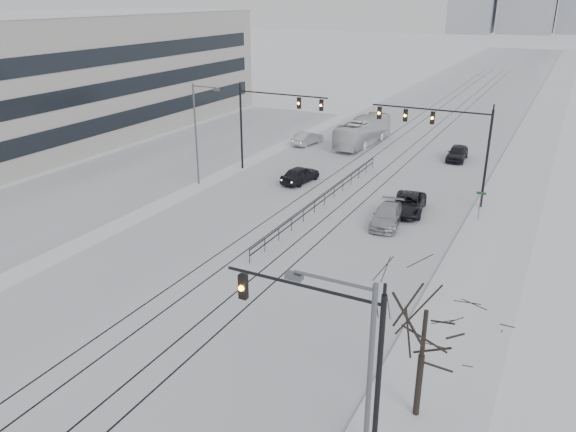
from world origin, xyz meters
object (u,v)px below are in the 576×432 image
object	(u,v)px
bare_tree	(425,322)
sedan_nb_right	(387,216)
sedan_nb_front	(408,204)
sedan_sb_outer	(307,138)
sedan_sb_inner	(300,175)
traffic_mast_near	(336,345)
sedan_nb_far	(457,153)
box_truck	(363,132)

from	to	relation	value
bare_tree	sedan_nb_right	size ratio (longest dim) A/B	1.25
sedan_nb_front	sedan_sb_outer	bearing A→B (deg)	128.38
sedan_sb_inner	sedan_nb_right	bearing A→B (deg)	156.98
traffic_mast_near	sedan_sb_outer	size ratio (longest dim) A/B	1.57
sedan_sb_inner	sedan_nb_front	bearing A→B (deg)	173.18
sedan_nb_front	sedan_nb_far	distance (m)	17.05
sedan_nb_right	sedan_nb_far	bearing A→B (deg)	80.01
box_truck	traffic_mast_near	bearing A→B (deg)	112.07
sedan_sb_outer	sedan_nb_right	bearing A→B (deg)	138.41
sedan_sb_inner	sedan_sb_outer	size ratio (longest dim) A/B	1.01
sedan_sb_inner	box_truck	size ratio (longest dim) A/B	0.41
bare_tree	sedan_sb_inner	distance (m)	31.18
sedan_sb_outer	sedan_nb_right	size ratio (longest dim) A/B	0.91
sedan_sb_inner	sedan_nb_far	distance (m)	18.08
box_truck	sedan_sb_outer	bearing A→B (deg)	29.78
bare_tree	sedan_sb_inner	size ratio (longest dim) A/B	1.36
bare_tree	sedan_nb_front	bearing A→B (deg)	106.56
traffic_mast_near	bare_tree	bearing A→B (deg)	51.24
bare_tree	sedan_nb_right	bearing A→B (deg)	110.95
sedan_nb_right	box_truck	bearing A→B (deg)	107.31
sedan_nb_right	bare_tree	bearing A→B (deg)	-76.03
sedan_nb_right	sedan_sb_outer	bearing A→B (deg)	122.11
sedan_nb_front	bare_tree	bearing A→B (deg)	-80.69
sedan_sb_outer	sedan_nb_right	distance (m)	24.68
traffic_mast_near	bare_tree	distance (m)	3.85
bare_tree	sedan_nb_right	xyz separation A→B (m)	(-7.38, 19.28, -3.78)
sedan_nb_front	sedan_nb_right	world-z (taller)	sedan_nb_front
bare_tree	sedan_sb_outer	xyz separation A→B (m)	(-22.94, 38.43, -3.75)
traffic_mast_near	bare_tree	size ratio (longest dim) A/B	1.15
bare_tree	sedan_nb_far	world-z (taller)	bare_tree
traffic_mast_near	box_truck	xyz separation A→B (m)	(-14.88, 44.23, -3.05)
bare_tree	box_truck	size ratio (longest dim) A/B	0.56
traffic_mast_near	box_truck	world-z (taller)	traffic_mast_near
sedan_sb_inner	sedan_nb_front	xyz separation A→B (m)	(10.89, -2.92, -0.05)
sedan_sb_inner	sedan_nb_front	size ratio (longest dim) A/B	0.87
sedan_nb_right	sedan_nb_front	bearing A→B (deg)	71.30
bare_tree	sedan_sb_outer	distance (m)	44.92
sedan_nb_far	sedan_sb_outer	bearing A→B (deg)	-178.02
traffic_mast_near	sedan_sb_inner	size ratio (longest dim) A/B	1.56
bare_tree	sedan_sb_inner	bearing A→B (deg)	124.64
sedan_nb_far	sedan_nb_right	bearing A→B (deg)	-95.02
sedan_sb_inner	sedan_sb_outer	bearing A→B (deg)	-59.36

